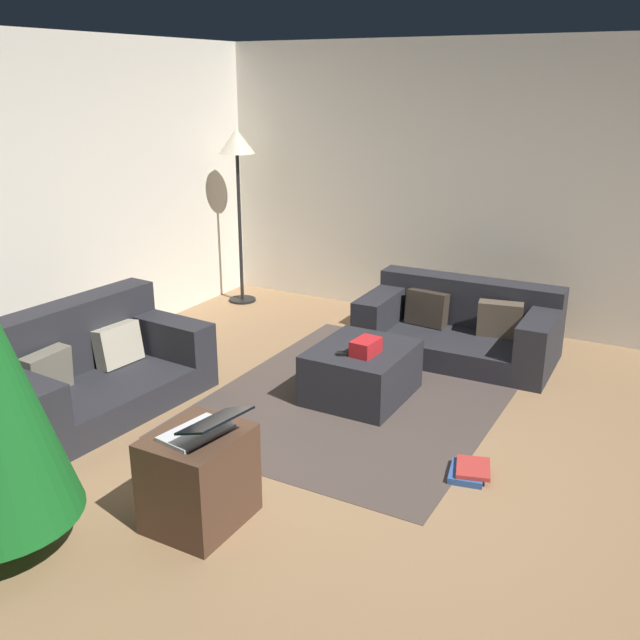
# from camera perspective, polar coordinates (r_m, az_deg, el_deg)

# --- Properties ---
(ground_plane) EXTENTS (6.40, 6.40, 0.00)m
(ground_plane) POSITION_cam_1_polar(r_m,az_deg,el_deg) (4.28, 4.44, -12.99)
(ground_plane) COLOR #93704C
(corner_partition) EXTENTS (0.12, 6.40, 2.60)m
(corner_partition) POSITION_cam_1_polar(r_m,az_deg,el_deg) (6.70, 16.28, 9.98)
(corner_partition) COLOR silver
(corner_partition) RESTS_ON ground_plane
(couch_left) EXTENTS (1.63, 0.99, 0.73)m
(couch_left) POSITION_cam_1_polar(r_m,az_deg,el_deg) (5.35, -18.22, -3.84)
(couch_left) COLOR #26262B
(couch_left) RESTS_ON ground_plane
(couch_right) EXTENTS (0.91, 1.62, 0.61)m
(couch_right) POSITION_cam_1_polar(r_m,az_deg,el_deg) (6.16, 11.25, -0.51)
(couch_right) COLOR #26262B
(couch_right) RESTS_ON ground_plane
(ottoman) EXTENTS (0.78, 0.66, 0.39)m
(ottoman) POSITION_cam_1_polar(r_m,az_deg,el_deg) (5.26, 3.35, -4.21)
(ottoman) COLOR #26262B
(ottoman) RESTS_ON ground_plane
(gift_box) EXTENTS (0.24, 0.17, 0.11)m
(gift_box) POSITION_cam_1_polar(r_m,az_deg,el_deg) (5.05, 3.70, -2.17)
(gift_box) COLOR red
(gift_box) RESTS_ON ottoman
(tv_remote) EXTENTS (0.11, 0.17, 0.02)m
(tv_remote) POSITION_cam_1_polar(r_m,az_deg,el_deg) (5.05, 2.27, -2.73)
(tv_remote) COLOR black
(tv_remote) RESTS_ON ottoman
(side_table) EXTENTS (0.52, 0.44, 0.52)m
(side_table) POSITION_cam_1_polar(r_m,az_deg,el_deg) (3.88, -9.69, -12.42)
(side_table) COLOR #4C3323
(side_table) RESTS_ON ground_plane
(laptop) EXTENTS (0.41, 0.41, 0.17)m
(laptop) POSITION_cam_1_polar(r_m,az_deg,el_deg) (3.69, -9.37, -8.56)
(laptop) COLOR silver
(laptop) RESTS_ON side_table
(book_stack) EXTENTS (0.31, 0.29, 0.07)m
(book_stack) POSITION_cam_1_polar(r_m,az_deg,el_deg) (4.42, 11.90, -11.80)
(book_stack) COLOR #2D5193
(book_stack) RESTS_ON ground_plane
(corner_lamp) EXTENTS (0.36, 0.36, 1.78)m
(corner_lamp) POSITION_cam_1_polar(r_m,az_deg,el_deg) (7.29, -6.68, 13.00)
(corner_lamp) COLOR black
(corner_lamp) RESTS_ON ground_plane
(area_rug) EXTENTS (2.60, 2.00, 0.01)m
(area_rug) POSITION_cam_1_polar(r_m,az_deg,el_deg) (5.34, 3.31, -6.09)
(area_rug) COLOR #493D37
(area_rug) RESTS_ON ground_plane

